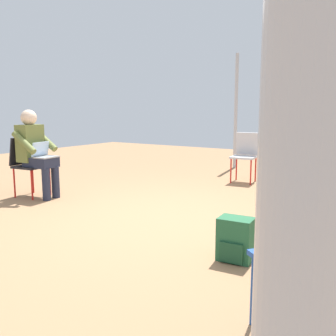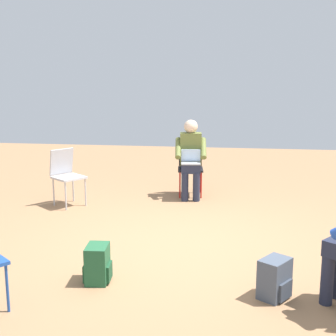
{
  "view_description": "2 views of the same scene",
  "coord_description": "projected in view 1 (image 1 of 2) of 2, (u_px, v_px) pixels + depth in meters",
  "views": [
    {
      "loc": [
        3.48,
        2.22,
        1.24
      ],
      "look_at": [
        -0.3,
        -0.25,
        0.53
      ],
      "focal_mm": 40.0,
      "sensor_mm": 36.0,
      "label": 1
    },
    {
      "loc": [
        -0.56,
        5.11,
        1.94
      ],
      "look_at": [
        0.14,
        0.22,
        0.95
      ],
      "focal_mm": 50.0,
      "sensor_mm": 36.0,
      "label": 2
    }
  ],
  "objects": [
    {
      "name": "chair_west",
      "position": [
        245.0,
        153.0,
        6.44
      ],
      "size": [
        0.48,
        0.45,
        0.85
      ],
      "rotation": [
        0.0,
        0.0,
        -1.45
      ],
      "color": "#B7B7BC",
      "rests_on": "ground"
    },
    {
      "name": "backpack_near_laptop_user",
      "position": [
        236.0,
        242.0,
        3.09
      ],
      "size": [
        0.27,
        0.3,
        0.36
      ],
      "rotation": [
        0.0,
        0.0,
        4.8
      ],
      "color": "#235B38",
      "rests_on": "ground"
    },
    {
      "name": "person_with_laptop",
      "position": [
        35.0,
        149.0,
        5.26
      ],
      "size": [
        0.53,
        0.55,
        1.24
      ],
      "rotation": [
        0.0,
        0.0,
        0.11
      ],
      "color": "#23283D",
      "rests_on": "ground"
    },
    {
      "name": "chair_northeast",
      "position": [
        308.0,
        255.0,
        1.93
      ],
      "size": [
        0.58,
        0.58,
        0.85
      ],
      "rotation": [
        0.0,
        0.0,
        2.46
      ],
      "color": "#1E4799",
      "rests_on": "ground"
    },
    {
      "name": "backpack_by_empty_chair",
      "position": [
        299.0,
        203.0,
        4.4
      ],
      "size": [
        0.32,
        0.34,
        0.36
      ],
      "rotation": [
        0.0,
        0.0,
        4.1
      ],
      "color": "#475160",
      "rests_on": "ground"
    },
    {
      "name": "tent_pole_near",
      "position": [
        310.0,
        149.0,
        0.26
      ],
      "size": [
        0.07,
        0.07,
        2.42
      ],
      "primitive_type": "cylinder",
      "color": "#B2B2B7",
      "rests_on": "ground"
    },
    {
      "name": "chair_south",
      "position": [
        28.0,
        162.0,
        5.36
      ],
      "size": [
        0.44,
        0.48,
        0.85
      ],
      "rotation": [
        0.0,
        0.0,
        0.11
      ],
      "color": "black",
      "rests_on": "ground"
    },
    {
      "name": "person_in_blue",
      "position": [
        327.0,
        152.0,
        4.81
      ],
      "size": [
        0.63,
        0.63,
        1.24
      ],
      "rotation": [
        0.0,
        0.0,
        -2.26
      ],
      "color": "#23283D",
      "rests_on": "ground"
    },
    {
      "name": "tent_pole_far",
      "position": [
        236.0,
        112.0,
        7.89
      ],
      "size": [
        0.07,
        0.07,
        2.39
      ],
      "primitive_type": "cylinder",
      "color": "#B2B2B7",
      "rests_on": "ground"
    },
    {
      "name": "ground_plane",
      "position": [
        172.0,
        219.0,
        4.27
      ],
      "size": [
        14.97,
        14.97,
        0.0
      ],
      "primitive_type": "plane",
      "color": "#99704C"
    }
  ]
}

